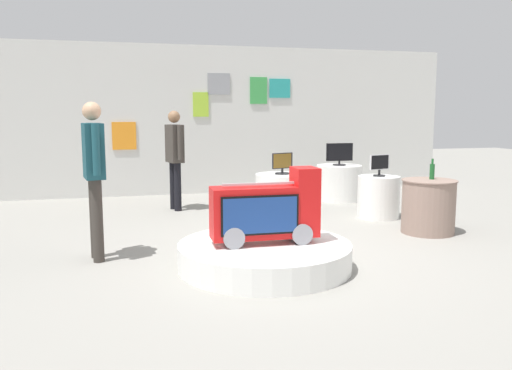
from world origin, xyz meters
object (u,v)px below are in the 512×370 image
object	(u,v)px
display_pedestal_left_rear	(339,183)
novelty_firetruck_tv	(267,213)
tv_on_center_rear	(380,164)
side_table_round	(428,206)
bottle_on_side_table	(432,171)
display_pedestal_right_rear	(282,194)
tv_on_right_rear	(282,163)
tv_on_left_rear	(340,154)
display_pedestal_center_rear	(378,197)
shopper_browsing_rear	(94,168)
shopper_browsing_near_truck	(175,153)
main_display_pedestal	(265,255)

from	to	relation	value
display_pedestal_left_rear	novelty_firetruck_tv	bearing A→B (deg)	-122.95
tv_on_center_rear	side_table_round	xyz separation A→B (m)	(0.16, -1.12, -0.47)
bottle_on_side_table	display_pedestal_left_rear	bearing A→B (deg)	93.06
display_pedestal_left_rear	tv_on_center_rear	size ratio (longest dim) A/B	2.31
bottle_on_side_table	display_pedestal_right_rear	bearing A→B (deg)	132.79
tv_on_center_rear	display_pedestal_right_rear	distance (m)	1.60
tv_on_right_rear	tv_on_left_rear	bearing A→B (deg)	36.13
display_pedestal_center_rear	shopper_browsing_rear	bearing A→B (deg)	-162.02
bottle_on_side_table	shopper_browsing_near_truck	distance (m)	4.09
shopper_browsing_near_truck	novelty_firetruck_tv	bearing A→B (deg)	-80.64
tv_on_center_rear	novelty_firetruck_tv	bearing A→B (deg)	-138.61
main_display_pedestal	display_pedestal_right_rear	bearing A→B (deg)	69.04
tv_on_right_rear	shopper_browsing_near_truck	world-z (taller)	shopper_browsing_near_truck
shopper_browsing_rear	display_pedestal_center_rear	bearing A→B (deg)	17.98
tv_on_right_rear	side_table_round	size ratio (longest dim) A/B	0.50
display_pedestal_center_rear	tv_on_right_rear	bearing A→B (deg)	154.82
display_pedestal_right_rear	tv_on_right_rear	world-z (taller)	tv_on_right_rear
display_pedestal_left_rear	display_pedestal_center_rear	xyz separation A→B (m)	(-0.07, -1.70, 0.00)
tv_on_left_rear	display_pedestal_right_rear	bearing A→B (deg)	-143.93
display_pedestal_right_rear	shopper_browsing_rear	xyz separation A→B (m)	(-2.79, -2.00, 0.70)
display_pedestal_right_rear	shopper_browsing_rear	bearing A→B (deg)	-144.38
novelty_firetruck_tv	shopper_browsing_rear	size ratio (longest dim) A/B	0.65
display_pedestal_right_rear	shopper_browsing_rear	size ratio (longest dim) A/B	0.49
tv_on_right_rear	shopper_browsing_near_truck	bearing A→B (deg)	153.50
display_pedestal_center_rear	shopper_browsing_rear	xyz separation A→B (m)	(-4.16, -1.35, 0.70)
display_pedestal_left_rear	display_pedestal_right_rear	world-z (taller)	same
bottle_on_side_table	shopper_browsing_near_truck	xyz separation A→B (m)	(-3.22, 2.53, 0.12)
tv_on_left_rear	display_pedestal_center_rear	distance (m)	1.79
display_pedestal_center_rear	bottle_on_side_table	xyz separation A→B (m)	(0.22, -1.07, 0.52)
main_display_pedestal	tv_on_left_rear	distance (m)	4.62
bottle_on_side_table	shopper_browsing_rear	bearing A→B (deg)	-176.39
tv_on_left_rear	shopper_browsing_near_truck	xyz separation A→B (m)	(-3.07, -0.24, 0.10)
bottle_on_side_table	shopper_browsing_rear	distance (m)	4.39
novelty_firetruck_tv	tv_on_right_rear	xyz separation A→B (m)	(1.04, 2.77, 0.23)
display_pedestal_left_rear	display_pedestal_right_rear	size ratio (longest dim) A/B	0.97
shopper_browsing_near_truck	shopper_browsing_rear	distance (m)	3.03
bottle_on_side_table	shopper_browsing_near_truck	world-z (taller)	shopper_browsing_near_truck
side_table_round	bottle_on_side_table	bearing A→B (deg)	36.95
tv_on_center_rear	display_pedestal_right_rear	xyz separation A→B (m)	(-1.37, 0.65, -0.51)
novelty_firetruck_tv	shopper_browsing_near_truck	size ratio (longest dim) A/B	0.68
novelty_firetruck_tv	tv_on_left_rear	distance (m)	4.57
bottle_on_side_table	tv_on_center_rear	bearing A→B (deg)	101.85
tv_on_left_rear	main_display_pedestal	bearing A→B (deg)	-123.26
novelty_firetruck_tv	display_pedestal_left_rear	xyz separation A→B (m)	(2.48, 3.83, -0.27)
tv_on_left_rear	display_pedestal_center_rear	world-z (taller)	tv_on_left_rear
tv_on_right_rear	display_pedestal_left_rear	bearing A→B (deg)	36.24
display_pedestal_center_rear	tv_on_right_rear	xyz separation A→B (m)	(-1.37, 0.64, 0.50)
display_pedestal_left_rear	bottle_on_side_table	bearing A→B (deg)	-86.94
main_display_pedestal	display_pedestal_center_rear	size ratio (longest dim) A/B	2.81
display_pedestal_left_rear	side_table_round	distance (m)	2.83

